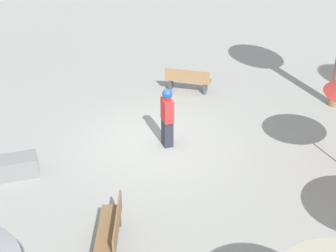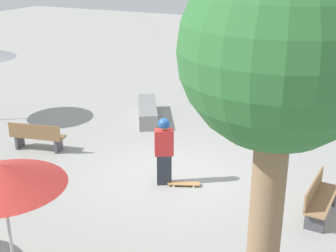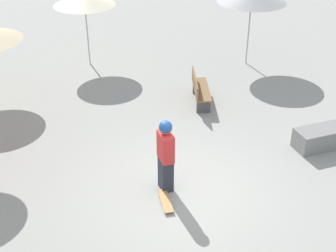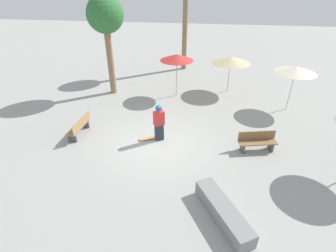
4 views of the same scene
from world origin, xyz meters
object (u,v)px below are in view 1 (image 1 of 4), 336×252
skateboard (168,134)px  bench_far (111,230)px  bench_near (188,80)px  skater_main (167,116)px

skateboard → bench_far: (4.74, -0.18, 0.37)m
bench_near → bench_far: same height
skater_main → bench_far: 4.28m
bench_near → bench_far: bearing=-87.8°
skater_main → bench_far: bearing=147.2°
skateboard → bench_near: size_ratio=0.50×
skateboard → bench_far: 4.76m
skateboard → bench_far: bearing=155.4°
skater_main → bench_far: (4.24, -0.27, -0.51)m
skater_main → bench_near: skater_main is taller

